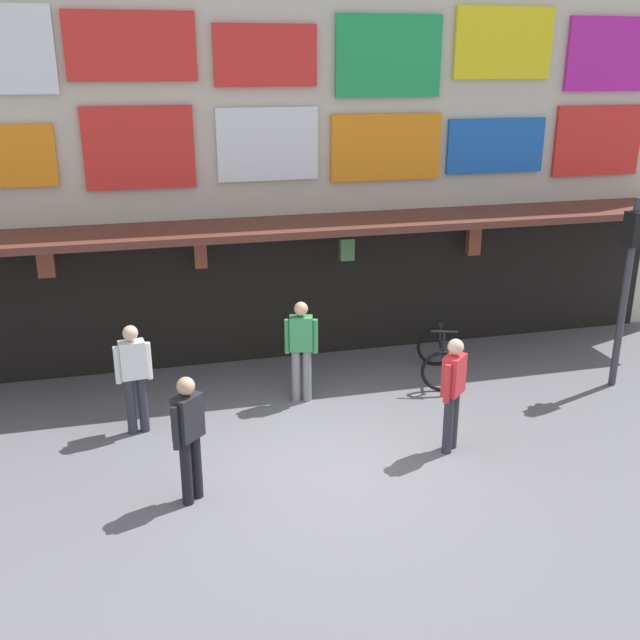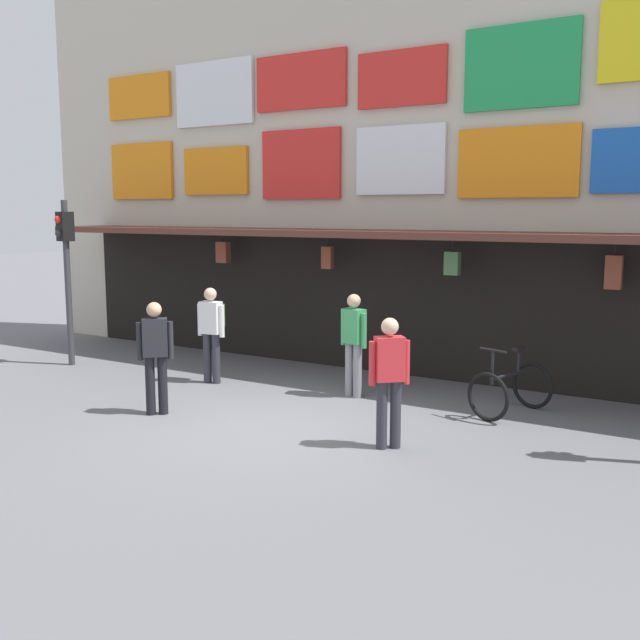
% 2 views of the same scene
% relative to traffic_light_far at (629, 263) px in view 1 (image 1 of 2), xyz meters
% --- Properties ---
extents(ground_plane, '(80.00, 80.00, 0.00)m').
position_rel_traffic_light_far_xyz_m(ground_plane, '(-5.39, -1.37, -2.14)').
color(ground_plane, slate).
extents(shopfront, '(18.00, 2.60, 8.00)m').
position_rel_traffic_light_far_xyz_m(shopfront, '(-5.39, 3.20, 1.82)').
color(shopfront, beige).
rests_on(shopfront, ground).
extents(traffic_light_far, '(0.32, 0.35, 3.20)m').
position_rel_traffic_light_far_xyz_m(traffic_light_far, '(0.00, 0.00, 0.00)').
color(traffic_light_far, '#38383D').
rests_on(traffic_light_far, ground).
extents(bicycle_parked, '(1.04, 1.33, 1.05)m').
position_rel_traffic_light_far_xyz_m(bicycle_parked, '(-2.76, 0.97, -1.75)').
color(bicycle_parked, black).
rests_on(bicycle_parked, ground).
extents(pedestrian_in_green, '(0.41, 0.41, 1.68)m').
position_rel_traffic_light_far_xyz_m(pedestrian_in_green, '(-7.23, -1.76, -1.19)').
color(pedestrian_in_green, black).
rests_on(pedestrian_in_green, ground).
extents(pedestrian_in_black, '(0.52, 0.30, 1.68)m').
position_rel_traffic_light_far_xyz_m(pedestrian_in_black, '(-5.27, 0.70, -1.19)').
color(pedestrian_in_black, gray).
rests_on(pedestrian_in_black, ground).
extents(pedestrian_in_yellow, '(0.53, 0.39, 1.68)m').
position_rel_traffic_light_far_xyz_m(pedestrian_in_yellow, '(-7.86, 0.27, -1.16)').
color(pedestrian_in_yellow, '#2D2D38').
rests_on(pedestrian_in_yellow, ground).
extents(pedestrian_in_blue, '(0.41, 0.41, 1.68)m').
position_rel_traffic_light_far_xyz_m(pedestrian_in_blue, '(-3.60, -1.38, -1.19)').
color(pedestrian_in_blue, '#2D2D38').
rests_on(pedestrian_in_blue, ground).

